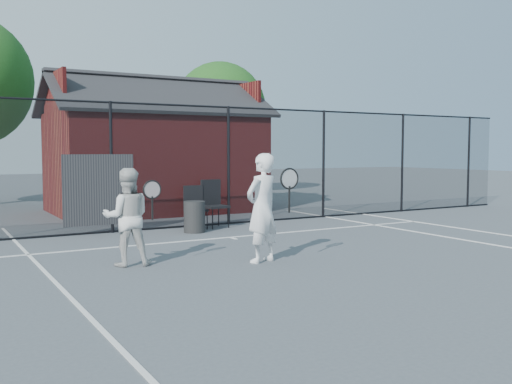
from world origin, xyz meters
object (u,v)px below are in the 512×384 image
player_front (262,208)px  chair_right (196,208)px  clubhouse (155,159)px  chair_left (216,204)px  player_back (127,217)px  waste_bin (194,217)px

player_front → chair_right: bearing=80.8°
player_front → chair_right: size_ratio=1.82×
clubhouse → chair_right: (-0.58, -4.40, -1.10)m
chair_right → chair_left: bearing=4.1°
chair_left → chair_right: 0.52m
clubhouse → player_back: size_ratio=4.05×
chair_left → clubhouse: bearing=83.5°
player_front → player_back: (-2.07, 0.85, -0.12)m
chair_left → waste_bin: size_ratio=1.58×
player_front → chair_left: player_front is taller
chair_left → waste_bin: bearing=-153.2°
waste_bin → clubhouse: bearing=80.2°
clubhouse → player_back: bearing=-113.1°
clubhouse → player_front: clubhouse is taller
clubhouse → chair_left: 4.52m
chair_right → waste_bin: (-0.27, -0.50, -0.15)m
player_front → waste_bin: bearing=83.6°
waste_bin → chair_right: bearing=62.0°
chair_left → chair_right: bearing=174.4°
chair_left → player_front: bearing=-111.5°
player_front → waste_bin: 3.84m
player_front → chair_left: 4.45m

